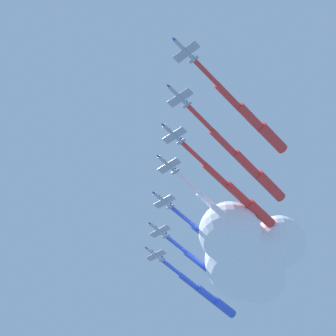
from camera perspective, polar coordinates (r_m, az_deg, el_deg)
name	(u,v)px	position (r m, az deg, el deg)	size (l,w,h in m)	color
jet_lead	(251,118)	(180.91, 8.24, 4.98)	(51.50, 20.21, 3.88)	#9EA3AD
jet_port_inner	(248,165)	(189.27, 7.95, 0.27)	(57.19, 20.89, 3.92)	#9EA3AD
jet_starboard_inner	(239,195)	(197.83, 7.09, -2.69)	(56.01, 21.20, 3.96)	#9EA3AD
jet_port_mid	(233,222)	(209.72, 6.49, -5.40)	(58.05, 21.58, 3.88)	#9EA3AD
jet_starboard_mid	(225,250)	(216.57, 5.65, -8.12)	(54.88, 21.74, 4.01)	#9EA3AD
jet_port_outer	(213,273)	(225.04, 4.53, -10.34)	(50.96, 20.20, 3.92)	#9EA3AD
jet_starboard_outer	(207,295)	(237.09, 3.89, -12.45)	(51.77, 19.61, 3.96)	#9EA3AD
cloud_puff	(248,254)	(214.04, 7.95, -8.43)	(48.92, 38.19, 31.80)	white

